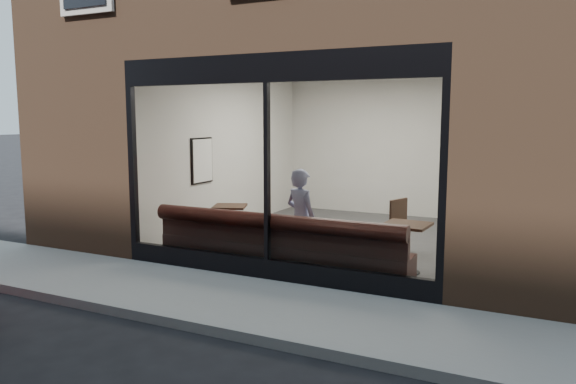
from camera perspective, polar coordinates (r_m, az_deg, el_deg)
The scene contains 21 objects.
ground at distance 6.59m, azimuth -10.84°, elevation -13.23°, with size 120.00×120.00×0.00m, color black.
sidewalk_near at distance 7.36m, azimuth -6.05°, elevation -10.82°, with size 40.00×2.00×0.01m, color gray.
kerb_near at distance 6.53m, azimuth -11.13°, elevation -12.87°, with size 40.00×0.10×0.12m, color gray.
host_building_pier_left at distance 14.93m, azimuth -3.90°, elevation 4.87°, with size 2.50×12.00×3.20m, color brown.
host_building_pier_right at distance 12.90m, azimuth 26.33°, elevation 3.64°, with size 2.50×12.00×3.20m, color brown.
host_building_backfill at distance 16.33m, azimuth 13.08°, elevation 4.93°, with size 5.00×6.00×3.20m, color brown.
cafe_floor at distance 10.82m, azimuth 5.40°, elevation -4.69°, with size 6.00×6.00×0.00m, color #2D2D30.
cafe_ceiling at distance 10.60m, azimuth 5.63°, elevation 12.28°, with size 6.00×6.00×0.00m, color white.
cafe_wall_back at distance 13.42m, azimuth 10.09°, elevation 4.45°, with size 5.00×5.00×0.00m, color silver.
cafe_wall_left at distance 11.71m, azimuth -5.97°, elevation 4.06°, with size 6.00×6.00×0.00m, color silver.
cafe_wall_right at distance 9.98m, azimuth 19.00°, elevation 3.05°, with size 6.00×6.00×0.00m, color silver.
storefront_kick at distance 8.18m, azimuth -2.09°, elevation -7.82°, with size 5.00×0.10×0.30m, color black.
storefront_header at distance 7.91m, azimuth -2.19°, elevation 12.50°, with size 5.00×0.10×0.40m, color black.
storefront_mullion at distance 7.92m, azimuth -2.14°, elevation 1.99°, with size 0.06×0.10×2.50m, color black.
storefront_glass at distance 7.90m, azimuth -2.24°, elevation 1.97°, with size 4.80×4.80×0.00m, color white.
banquette at distance 8.50m, azimuth -0.80°, elevation -6.69°, with size 4.00×0.55×0.45m, color #351313.
person at distance 8.59m, azimuth 1.32°, elevation -2.77°, with size 0.57×0.37×1.55m, color #A3ADE0.
cafe_table_left at distance 10.07m, azimuth -5.93°, elevation -1.46°, with size 0.57×0.57×0.04m, color #302012.
cafe_table_right at distance 8.50m, azimuth 11.94°, elevation -3.30°, with size 0.65×0.65×0.04m, color #302012.
cafe_chair_right at distance 9.90m, azimuth 10.17°, elevation -4.65°, with size 0.47×0.47×0.04m, color #302012.
wall_poster at distance 10.85m, azimuth -8.67°, elevation 3.18°, with size 0.02×0.61×0.81m, color white.
Camera 1 is at (3.76, -4.87, 2.34)m, focal length 35.00 mm.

